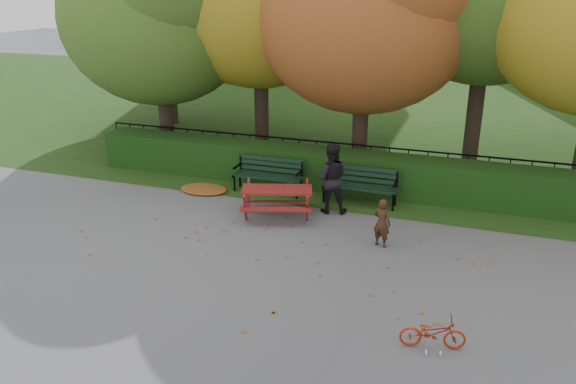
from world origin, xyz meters
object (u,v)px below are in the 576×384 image
(picnic_table, at_px, (277,195))
(bicycle, at_px, (433,333))
(bench_left, at_px, (269,172))
(bench_right, at_px, (361,183))
(adult, at_px, (331,178))
(tree_a, at_px, (163,4))
(child, at_px, (382,223))

(picnic_table, height_order, bicycle, picnic_table)
(bench_left, distance_m, bench_right, 2.40)
(adult, bearing_deg, tree_a, -38.90)
(bench_left, xyz_separation_m, bicycle, (4.67, -5.38, -0.26))
(child, distance_m, bicycle, 3.44)
(tree_a, xyz_separation_m, picnic_table, (4.66, -3.35, -3.99))
(bench_left, bearing_deg, bench_right, 0.00)
(bench_right, xyz_separation_m, bicycle, (2.27, -5.38, -0.26))
(child, bearing_deg, bench_right, -49.05)
(bench_left, relative_size, adult, 1.08)
(child, bearing_deg, picnic_table, 1.97)
(tree_a, distance_m, picnic_table, 6.99)
(child, height_order, bicycle, child)
(tree_a, xyz_separation_m, child, (7.21, -4.10, -4.00))
(bicycle, bearing_deg, adult, 19.21)
(tree_a, relative_size, bicycle, 7.69)
(tree_a, distance_m, bench_left, 5.89)
(adult, bearing_deg, child, 122.02)
(child, bearing_deg, adult, -25.71)
(picnic_table, bearing_deg, child, -34.23)
(bench_right, relative_size, bicycle, 1.85)
(bench_left, distance_m, child, 4.00)
(bench_left, relative_size, child, 1.74)
(bench_right, bearing_deg, bench_left, 180.00)
(tree_a, distance_m, bench_right, 7.69)
(bench_left, height_order, picnic_table, bench_left)
(picnic_table, distance_m, bicycle, 5.53)
(bench_right, height_order, child, child)
(bench_left, bearing_deg, adult, -23.36)
(bench_right, xyz_separation_m, picnic_table, (-1.63, -1.47, 0.01))
(tree_a, bearing_deg, child, -29.62)
(child, relative_size, adult, 0.62)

